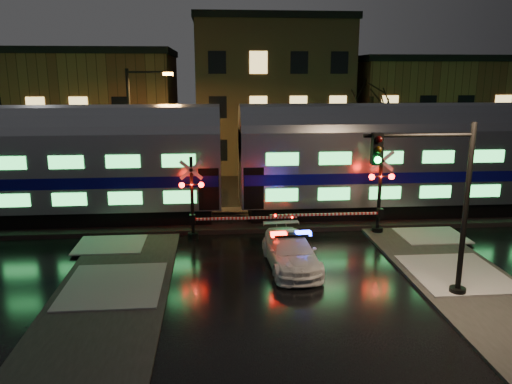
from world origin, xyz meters
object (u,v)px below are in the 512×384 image
(police_car, at_px, (291,251))
(crossing_signal_left, at_px, (200,206))
(crossing_signal_right, at_px, (373,199))
(traffic_light, at_px, (439,208))
(streetlight, at_px, (135,128))

(police_car, xyz_separation_m, crossing_signal_left, (-3.70, 3.82, 0.95))
(crossing_signal_right, bearing_deg, traffic_light, -90.24)
(crossing_signal_left, bearing_deg, traffic_light, -40.43)
(crossing_signal_left, height_order, streetlight, streetlight)
(crossing_signal_left, xyz_separation_m, streetlight, (-3.81, 6.70, 2.94))
(police_car, xyz_separation_m, traffic_light, (4.51, -3.18, 2.58))
(streetlight, bearing_deg, traffic_light, -48.72)
(police_car, xyz_separation_m, streetlight, (-7.51, 10.52, 3.89))
(traffic_light, bearing_deg, crossing_signal_left, 132.97)
(streetlight, bearing_deg, crossing_signal_left, -60.35)
(crossing_signal_left, bearing_deg, streetlight, 119.65)
(police_car, relative_size, traffic_light, 0.77)
(crossing_signal_right, bearing_deg, crossing_signal_left, -179.95)
(streetlight, bearing_deg, crossing_signal_right, -29.03)
(police_car, height_order, crossing_signal_right, crossing_signal_right)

